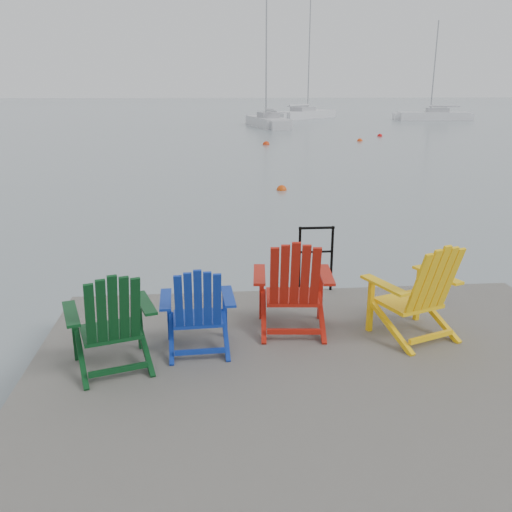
{
  "coord_description": "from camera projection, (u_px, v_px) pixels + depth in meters",
  "views": [
    {
      "loc": [
        -1.18,
        -4.38,
        3.14
      ],
      "look_at": [
        -0.51,
        2.98,
        0.85
      ],
      "focal_mm": 38.0,
      "sensor_mm": 36.0,
      "label": 1
    }
  ],
  "objects": [
    {
      "name": "sailboat_far",
      "position": [
        434.0,
        116.0,
        56.83
      ],
      "size": [
        7.28,
        2.65,
        10.0
      ],
      "rotation": [
        0.0,
        0.0,
        1.46
      ],
      "color": "silver",
      "rests_on": "ground"
    },
    {
      "name": "buoy_b",
      "position": [
        266.0,
        145.0,
        31.73
      ],
      "size": [
        0.41,
        0.41,
        0.41
      ],
      "primitive_type": "sphere",
      "color": "red",
      "rests_on": "ground"
    },
    {
      "name": "ground",
      "position": [
        337.0,
        430.0,
        5.2
      ],
      "size": [
        400.0,
        400.0,
        0.0
      ],
      "primitive_type": "plane",
      "color": "slate",
      "rests_on": "ground"
    },
    {
      "name": "buoy_c",
      "position": [
        380.0,
        136.0,
        37.36
      ],
      "size": [
        0.36,
        0.36,
        0.36
      ],
      "primitive_type": "sphere",
      "color": "red",
      "rests_on": "ground"
    },
    {
      "name": "buoy_a",
      "position": [
        282.0,
        190.0,
        17.52
      ],
      "size": [
        0.33,
        0.33,
        0.33
      ],
      "primitive_type": "sphere",
      "color": "#D1440C",
      "rests_on": "ground"
    },
    {
      "name": "buoy_d",
      "position": [
        360.0,
        141.0,
        33.93
      ],
      "size": [
        0.34,
        0.34,
        0.34
      ],
      "primitive_type": "sphere",
      "color": "#E33E0D",
      "rests_on": "ground"
    },
    {
      "name": "sailboat_near",
      "position": [
        267.0,
        122.0,
        46.84
      ],
      "size": [
        3.17,
        8.19,
        11.07
      ],
      "rotation": [
        0.0,
        0.0,
        0.14
      ],
      "color": "#BDBCC0",
      "rests_on": "ground"
    },
    {
      "name": "chair_blue",
      "position": [
        198.0,
        308.0,
        5.56
      ],
      "size": [
        0.79,
        0.74,
        0.96
      ],
      "rotation": [
        0.0,
        0.0,
        0.05
      ],
      "color": "#0E2B95",
      "rests_on": "dock"
    },
    {
      "name": "chair_yellow",
      "position": [
        419.0,
        290.0,
        5.85
      ],
      "size": [
        1.06,
        1.02,
        1.11
      ],
      "rotation": [
        0.0,
        0.0,
        0.37
      ],
      "color": "yellow",
      "rests_on": "dock"
    },
    {
      "name": "chair_red",
      "position": [
        293.0,
        285.0,
        5.99
      ],
      "size": [
        0.94,
        0.88,
        1.11
      ],
      "rotation": [
        0.0,
        0.0,
        -0.09
      ],
      "color": "#AB180C",
      "rests_on": "dock"
    },
    {
      "name": "handrail",
      "position": [
        316.0,
        252.0,
        7.25
      ],
      "size": [
        0.48,
        0.04,
        0.9
      ],
      "color": "black",
      "rests_on": "dock"
    },
    {
      "name": "dock",
      "position": [
        338.0,
        398.0,
        5.1
      ],
      "size": [
        6.0,
        5.0,
        1.4
      ],
      "color": "#32302D",
      "rests_on": "ground"
    },
    {
      "name": "sailboat_mid",
      "position": [
        305.0,
        115.0,
        60.11
      ],
      "size": [
        8.01,
        8.15,
        12.44
      ],
      "rotation": [
        0.0,
        0.0,
        -0.77
      ],
      "color": "silver",
      "rests_on": "ground"
    },
    {
      "name": "chair_green",
      "position": [
        111.0,
        319.0,
        5.18
      ],
      "size": [
        0.98,
        0.93,
        1.04
      ],
      "rotation": [
        0.0,
        0.0,
        0.3
      ],
      "color": "#093616",
      "rests_on": "dock"
    }
  ]
}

